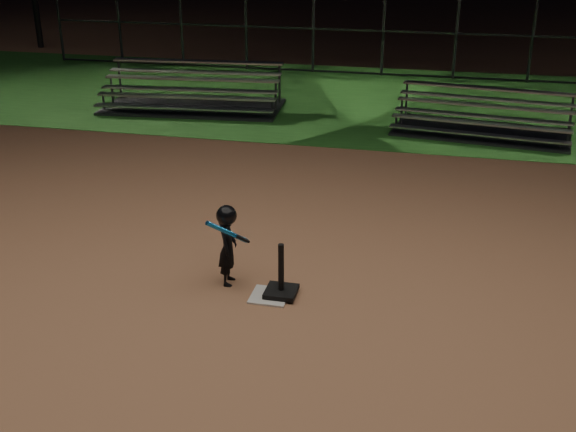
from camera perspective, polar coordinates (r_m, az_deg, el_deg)
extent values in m
plane|color=#9F6948|center=(8.62, -1.49, -6.55)|extent=(80.00, 80.00, 0.00)
cube|color=#20571C|center=(17.86, 6.53, 9.29)|extent=(60.00, 8.00, 0.01)
cube|color=beige|center=(8.61, -1.49, -6.48)|extent=(0.45, 0.45, 0.02)
cube|color=black|center=(8.62, -0.55, -6.12)|extent=(0.38, 0.38, 0.06)
cylinder|color=black|center=(8.46, -0.56, -4.16)|extent=(0.07, 0.07, 0.61)
imported|color=black|center=(8.74, -4.90, -2.67)|extent=(0.26, 0.37, 0.94)
sphere|color=black|center=(8.56, -5.00, 0.05)|extent=(0.25, 0.25, 0.25)
cylinder|color=#1777C4|center=(8.47, -4.95, -1.31)|extent=(0.43, 0.44, 0.42)
cylinder|color=black|center=(8.59, -3.66, -1.88)|extent=(0.15, 0.16, 0.14)
cube|color=#B9BABE|center=(16.54, -8.25, 9.53)|extent=(4.17, 0.60, 0.04)
cube|color=#B9BABE|center=(16.31, -8.49, 8.64)|extent=(4.17, 0.60, 0.03)
cube|color=#B9BABE|center=(17.01, -7.78, 10.94)|extent=(4.17, 0.60, 0.04)
cube|color=#B9BABE|center=(16.77, -8.01, 10.10)|extent=(4.17, 0.60, 0.03)
cube|color=#B9BABE|center=(17.49, -7.33, 12.28)|extent=(4.17, 0.60, 0.04)
cube|color=#B9BABE|center=(17.25, -7.55, 11.48)|extent=(4.17, 0.60, 0.03)
cube|color=#38383D|center=(17.16, -7.66, 8.74)|extent=(4.31, 2.37, 0.06)
cube|color=#AEAEB3|center=(14.96, 15.24, 7.26)|extent=(3.58, 0.69, 0.04)
cube|color=#AEAEB3|center=(14.76, 15.06, 6.41)|extent=(3.58, 0.69, 0.03)
cube|color=#AEAEB3|center=(15.37, 15.55, 8.61)|extent=(3.58, 0.69, 0.04)
cube|color=#AEAEB3|center=(15.17, 15.38, 7.81)|extent=(3.58, 0.69, 0.03)
cube|color=#AEAEB3|center=(15.79, 15.84, 9.90)|extent=(3.58, 0.69, 0.04)
cube|color=#AEAEB3|center=(15.59, 15.68, 9.13)|extent=(3.58, 0.69, 0.03)
cube|color=#38383D|center=(15.52, 15.32, 6.54)|extent=(3.78, 2.21, 0.05)
cube|color=#38383D|center=(20.76, 7.55, 11.33)|extent=(20.00, 0.05, 0.05)
cube|color=#38383D|center=(20.55, 7.73, 14.61)|extent=(20.00, 0.05, 0.05)
cylinder|color=#38383D|center=(23.66, -18.02, 14.85)|extent=(0.08, 0.08, 2.50)
cylinder|color=#38383D|center=(21.59, -6.06, 15.10)|extent=(0.08, 0.08, 2.50)
cylinder|color=#38383D|center=(20.55, 7.73, 14.61)|extent=(0.08, 0.08, 2.50)
cylinder|color=#38383D|center=(20.70, 22.00, 13.24)|extent=(0.08, 0.08, 2.50)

